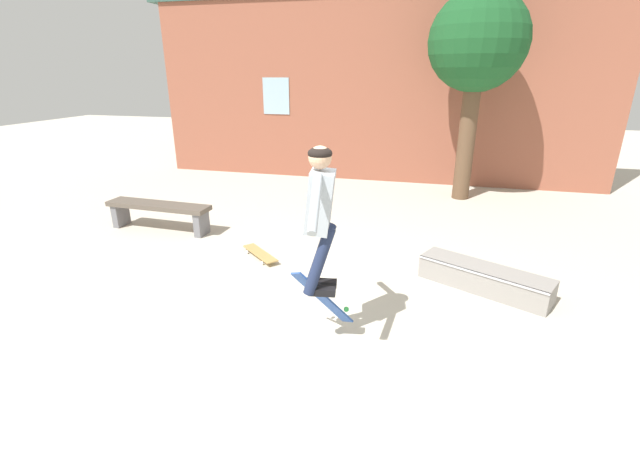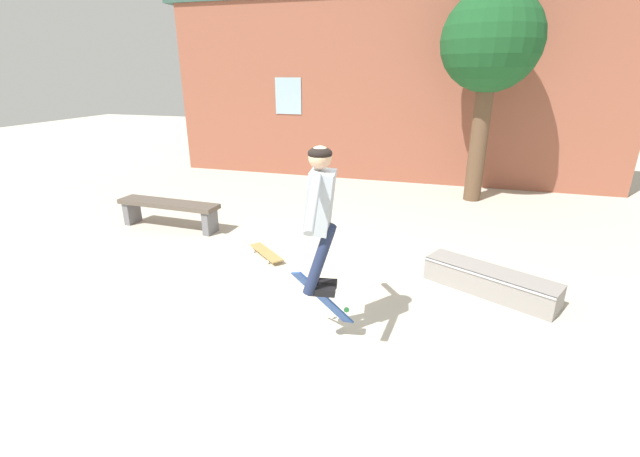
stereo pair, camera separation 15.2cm
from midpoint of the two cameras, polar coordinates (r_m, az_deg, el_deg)
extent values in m
plane|color=beige|center=(4.82, -6.98, -13.39)|extent=(40.00, 40.00, 0.00)
cube|color=#93513D|center=(11.11, 6.67, 17.53)|extent=(11.14, 0.40, 4.31)
cube|color=#99B7C6|center=(11.51, -6.27, 17.14)|extent=(0.70, 0.02, 0.90)
cylinder|color=brown|center=(9.78, 18.50, 10.90)|extent=(0.36, 0.36, 2.48)
sphere|color=#194C23|center=(9.69, 19.89, 22.44)|extent=(1.95, 1.95, 1.95)
cube|color=brown|center=(8.02, -21.29, 2.86)|extent=(1.92, 0.47, 0.08)
cube|color=slate|center=(8.61, -25.49, 1.68)|extent=(0.13, 0.33, 0.41)
cube|color=slate|center=(7.62, -16.07, 0.65)|extent=(0.13, 0.33, 0.41)
cube|color=gray|center=(5.89, 20.30, -6.26)|extent=(1.65, 1.10, 0.32)
cube|color=#B7B7BC|center=(5.64, 19.70, -5.70)|extent=(1.47, 0.75, 0.02)
cube|color=#9EA8B2|center=(3.94, -1.11, 3.63)|extent=(0.33, 0.38, 0.59)
sphere|color=tan|center=(3.84, -1.15, 9.45)|extent=(0.24, 0.24, 0.21)
ellipsoid|color=black|center=(3.84, -1.15, 9.99)|extent=(0.25, 0.25, 0.12)
cylinder|color=#1E2847|center=(4.22, -0.92, -3.53)|extent=(0.33, 0.16, 0.69)
cube|color=black|center=(4.35, -0.50, -7.32)|extent=(0.27, 0.14, 0.07)
cylinder|color=#1E2847|center=(4.06, -1.19, -4.49)|extent=(0.31, 0.21, 0.69)
cube|color=black|center=(4.20, -0.75, -8.38)|extent=(0.27, 0.14, 0.07)
cylinder|color=#9EA8B2|center=(4.30, -0.48, 6.50)|extent=(0.16, 0.54, 0.42)
cylinder|color=#9EA8B2|center=(3.53, -1.89, 3.41)|extent=(0.16, 0.54, 0.42)
cube|color=#2D519E|center=(4.43, -0.67, -9.23)|extent=(0.65, 0.33, 0.69)
cylinder|color=green|center=(4.48, 2.55, -10.72)|extent=(0.06, 0.06, 0.08)
cylinder|color=green|center=(4.65, 1.06, -10.63)|extent=(0.06, 0.06, 0.08)
cylinder|color=green|center=(4.26, -1.90, -6.73)|extent=(0.06, 0.06, 0.08)
cylinder|color=green|center=(4.43, -3.27, -6.78)|extent=(0.06, 0.06, 0.08)
cube|color=#AD894C|center=(6.55, -8.66, -3.28)|extent=(0.73, 0.66, 0.02)
cylinder|color=silver|center=(6.40, -6.84, -4.19)|extent=(0.05, 0.05, 0.05)
cylinder|color=silver|center=(6.32, -8.42, -4.60)|extent=(0.05, 0.05, 0.05)
cylinder|color=silver|center=(6.81, -8.84, -2.74)|extent=(0.05, 0.05, 0.05)
cylinder|color=silver|center=(6.73, -10.34, -3.11)|extent=(0.05, 0.05, 0.05)
camera|label=1|loc=(0.08, -91.08, -0.40)|focal=24.00mm
camera|label=2|loc=(0.08, 88.92, 0.40)|focal=24.00mm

